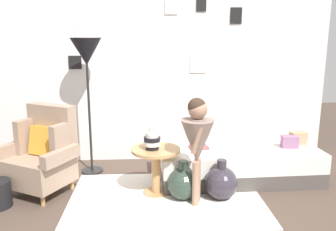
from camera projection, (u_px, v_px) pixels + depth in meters
name	position (u px, v px, depth m)	size (l,w,h in m)	color
ground_plane	(157.00, 230.00, 3.16)	(12.00, 12.00, 0.00)	#4C3D33
gallery_wall	(153.00, 67.00, 4.77)	(4.80, 0.12, 2.60)	silver
rug	(166.00, 198.00, 3.77)	(2.06, 1.39, 0.01)	silver
armchair	(44.00, 154.00, 3.88)	(0.90, 0.83, 0.97)	tan
daybed	(238.00, 163.00, 4.26)	(1.93, 0.87, 0.40)	#4C4742
pillow_head	(298.00, 138.00, 4.34)	(0.19, 0.12, 0.15)	tan
pillow_mid	(290.00, 142.00, 4.21)	(0.19, 0.12, 0.14)	gray
side_table	(156.00, 162.00, 3.83)	(0.54, 0.54, 0.52)	tan
vase_striped	(152.00, 140.00, 3.75)	(0.18, 0.18, 0.25)	black
floor_lamp	(86.00, 57.00, 4.22)	(0.38, 0.38, 1.70)	black
person_child	(197.00, 138.00, 3.50)	(0.34, 0.34, 1.13)	#A37A60
book_on_daybed	(199.00, 147.00, 4.19)	(0.22, 0.16, 0.03)	#A24A4E
demijohn_near	(183.00, 183.00, 3.74)	(0.35, 0.35, 0.43)	#2D3D33
demijohn_far	(221.00, 183.00, 3.74)	(0.36, 0.36, 0.44)	#332D38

